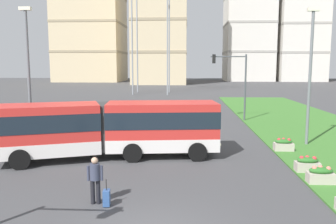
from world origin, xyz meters
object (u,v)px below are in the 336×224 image
Objects in this scene: streetlight_median at (310,71)px; traffic_light_far_right at (234,76)px; rolling_suitcase at (107,198)px; streetlight_left at (29,72)px; apartment_tower_westcentre at (160,9)px; pedestrian_crossing at (95,177)px; articulated_bus at (111,128)px; flower_planter_2 at (307,164)px; flower_planter_3 at (284,145)px; apartment_tower_centre at (249,26)px; car_grey_wagon at (103,117)px; flower_planter_1 at (321,175)px; apartment_tower_west at (90,11)px.

traffic_light_far_right is at bearing 108.92° from streetlight_median.
streetlight_left is (-6.65, 8.64, 4.34)m from rolling_suitcase.
streetlight_left is 0.21× the size of apartment_tower_westcentre.
pedestrian_crossing is 11.08m from streetlight_left.
articulated_bus is 10.92× the size of flower_planter_2.
flower_planter_3 is 12.07m from traffic_light_far_right.
pedestrian_crossing is 0.85m from rolling_suitcase.
apartment_tower_centre is at bearing 81.84° from flower_planter_2.
flower_planter_2 is at bearing -84.76° from traffic_light_far_right.
flower_planter_1 is at bearing -47.65° from car_grey_wagon.
apartment_tower_centre is (27.77, 20.27, -2.37)m from apartment_tower_westcentre.
flower_planter_2 is 104.70m from apartment_tower_centre.
apartment_tower_west is 51.84m from apartment_tower_centre.
rolling_suitcase is 21.33m from traffic_light_far_right.
apartment_tower_westcentre is (2.03, 77.57, 15.91)m from streetlight_left.
streetlight_median is (11.68, 3.59, 3.01)m from articulated_bus.
car_grey_wagon reaches higher than flower_planter_3.
flower_planter_3 is at bearing -33.17° from car_grey_wagon.
car_grey_wagon is at bearing -106.93° from apartment_tower_centre.
articulated_bus reaches higher than car_grey_wagon.
articulated_bus is at bearing -162.92° from streetlight_median.
flower_planter_3 is 4.96m from streetlight_median.
apartment_tower_westcentre is at bearing 100.00° from traffic_light_far_right.
pedestrian_crossing reaches higher than flower_planter_2.
flower_planter_1 is 8.72m from streetlight_median.
apartment_tower_centre is at bearing 81.97° from flower_planter_1.
streetlight_median reaches higher than pedestrian_crossing.
streetlight_left is at bearing 158.67° from flower_planter_1.
streetlight_median is 98.16m from apartment_tower_centre.
flower_planter_3 is at bearing -80.42° from apartment_tower_westcentre.
flower_planter_2 is at bearing -44.12° from car_grey_wagon.
articulated_bus is 99.73m from apartment_tower_west.
car_grey_wagon reaches higher than flower_planter_2.
apartment_tower_west is at bearing 113.64° from traffic_light_far_right.
flower_planter_1 and flower_planter_2 have the same top height.
streetlight_median reaches higher than rolling_suitcase.
traffic_light_far_right is 0.17× the size of apartment_tower_centre.
articulated_bus is at bearing -74.01° from apartment_tower_west.
streetlight_left is at bearing 126.30° from pedestrian_crossing.
pedestrian_crossing is at bearing -137.75° from flower_planter_3.
streetlight_left is 95.78m from apartment_tower_west.
flower_planter_2 is at bearing 90.00° from flower_planter_1.
pedestrian_crossing is 0.21× the size of streetlight_median.
flower_planter_3 is at bearing 10.70° from articulated_bus.
flower_planter_2 is 15.92m from traffic_light_far_right.
streetlight_median reaches higher than articulated_bus.
pedestrian_crossing reaches higher than rolling_suitcase.
flower_planter_3 is at bearing -137.53° from streetlight_median.
rolling_suitcase is 0.02× the size of apartment_tower_west.
apartment_tower_centre reaches higher than flower_planter_2.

